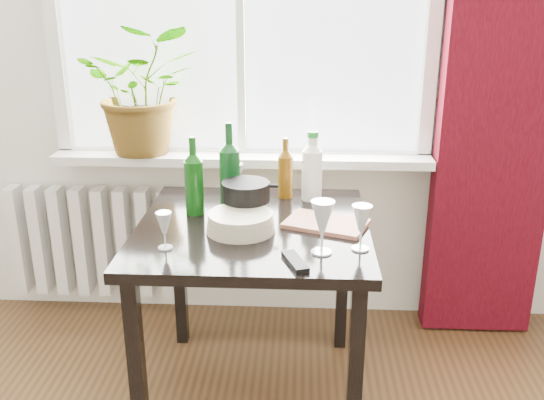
# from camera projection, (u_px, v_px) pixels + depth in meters

# --- Properties ---
(windowsill) EXTENTS (1.72, 0.20, 0.04)m
(windowsill) POSITION_uv_depth(u_px,v_px,m) (242.00, 158.00, 2.77)
(windowsill) COLOR silver
(windowsill) RESTS_ON ground
(curtain) EXTENTS (0.50, 0.12, 2.56)m
(curtain) POSITION_uv_depth(u_px,v_px,m) (505.00, 55.00, 2.53)
(curtain) COLOR #37050D
(curtain) RESTS_ON ground
(radiator) EXTENTS (0.80, 0.10, 0.55)m
(radiator) POSITION_uv_depth(u_px,v_px,m) (93.00, 241.00, 2.99)
(radiator) COLOR white
(radiator) RESTS_ON ground
(table) EXTENTS (0.85, 0.85, 0.74)m
(table) POSITION_uv_depth(u_px,v_px,m) (253.00, 247.00, 2.26)
(table) COLOR black
(table) RESTS_ON ground
(potted_plant) EXTENTS (0.57, 0.51, 0.58)m
(potted_plant) POSITION_uv_depth(u_px,v_px,m) (144.00, 90.00, 2.70)
(potted_plant) COLOR #2C7E21
(potted_plant) RESTS_ON windowsill
(wine_bottle_left) EXTENTS (0.09, 0.09, 0.31)m
(wine_bottle_left) POSITION_uv_depth(u_px,v_px,m) (194.00, 175.00, 2.29)
(wine_bottle_left) COLOR #0C400D
(wine_bottle_left) RESTS_ON table
(wine_bottle_right) EXTENTS (0.10, 0.10, 0.35)m
(wine_bottle_right) POSITION_uv_depth(u_px,v_px,m) (230.00, 165.00, 2.35)
(wine_bottle_right) COLOR #0B3A14
(wine_bottle_right) RESTS_ON table
(bottle_amber) EXTENTS (0.07, 0.07, 0.25)m
(bottle_amber) POSITION_uv_depth(u_px,v_px,m) (285.00, 167.00, 2.48)
(bottle_amber) COLOR brown
(bottle_amber) RESTS_ON table
(cleaning_bottle) EXTENTS (0.09, 0.09, 0.29)m
(cleaning_bottle) POSITION_uv_depth(u_px,v_px,m) (312.00, 166.00, 2.45)
(cleaning_bottle) COLOR white
(cleaning_bottle) RESTS_ON table
(wineglass_front_right) EXTENTS (0.10, 0.10, 0.19)m
(wineglass_front_right) POSITION_uv_depth(u_px,v_px,m) (322.00, 227.00, 1.97)
(wineglass_front_right) COLOR silver
(wineglass_front_right) RESTS_ON table
(wineglass_far_right) EXTENTS (0.09, 0.09, 0.16)m
(wineglass_far_right) POSITION_uv_depth(u_px,v_px,m) (361.00, 227.00, 1.99)
(wineglass_far_right) COLOR silver
(wineglass_far_right) RESTS_ON table
(wineglass_back_center) EXTENTS (0.08, 0.08, 0.17)m
(wineglass_back_center) POSITION_uv_depth(u_px,v_px,m) (309.00, 179.00, 2.47)
(wineglass_back_center) COLOR silver
(wineglass_back_center) RESTS_ON table
(wineglass_back_left) EXTENTS (0.09, 0.09, 0.18)m
(wineglass_back_left) POSITION_uv_depth(u_px,v_px,m) (234.00, 184.00, 2.40)
(wineglass_back_left) COLOR silver
(wineglass_back_left) RESTS_ON table
(wineglass_front_left) EXTENTS (0.07, 0.07, 0.13)m
(wineglass_front_left) POSITION_uv_depth(u_px,v_px,m) (164.00, 230.00, 2.01)
(wineglass_front_left) COLOR silver
(wineglass_front_left) RESTS_ON table
(plate_stack) EXTENTS (0.33, 0.33, 0.07)m
(plate_stack) POSITION_uv_depth(u_px,v_px,m) (241.00, 222.00, 2.16)
(plate_stack) COLOR beige
(plate_stack) RESTS_ON table
(fondue_pot) EXTENTS (0.26, 0.25, 0.14)m
(fondue_pot) POSITION_uv_depth(u_px,v_px,m) (246.00, 200.00, 2.28)
(fondue_pot) COLOR black
(fondue_pot) RESTS_ON table
(tv_remote) EXTENTS (0.09, 0.16, 0.02)m
(tv_remote) POSITION_uv_depth(u_px,v_px,m) (295.00, 261.00, 1.92)
(tv_remote) COLOR black
(tv_remote) RESTS_ON table
(cutting_board) EXTENTS (0.34, 0.28, 0.02)m
(cutting_board) POSITION_uv_depth(u_px,v_px,m) (326.00, 223.00, 2.22)
(cutting_board) COLOR #B0684F
(cutting_board) RESTS_ON table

